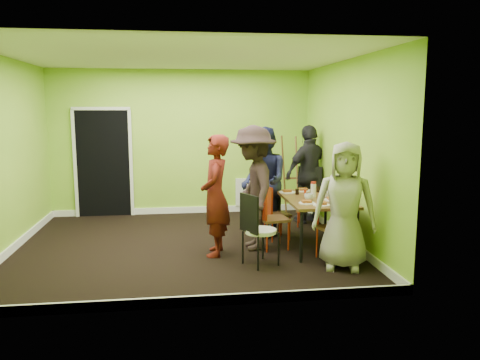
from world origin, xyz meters
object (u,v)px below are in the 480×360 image
Objects in this scene: dining_table at (315,201)px; easel at (295,176)px; chair_left_near at (269,213)px; chair_bentwood at (257,226)px; chair_front_end at (338,223)px; thermos at (313,191)px; chair_left_far at (273,210)px; blue_bottle at (339,194)px; person_left_near at (253,188)px; person_back_end at (310,174)px; person_standing at (215,196)px; person_front_end at (344,206)px; orange_bottle at (305,192)px; chair_back_end at (310,184)px; person_left_far at (264,182)px.

easel is (0.20, 2.04, 0.08)m from dining_table.
chair_bentwood reaches higher than chair_left_near.
chair_front_end is 0.81m from thermos.
blue_bottle reaches higher than chair_left_far.
chair_bentwood is 1.29m from thermos.
person_left_near is 1.03× the size of person_back_end.
chair_bentwood is at bearing -34.68° from chair_left_far.
person_standing is at bearing -127.61° from easel.
person_back_end is 1.07× the size of person_front_end.
chair_left_far is 1.44m from person_back_end.
orange_bottle is at bearing -99.32° from easel.
chair_back_end is at bearing 139.40° from person_standing.
chair_left_near is at bearing -114.01° from easel.
person_front_end is at bearing -84.19° from dining_table.
person_back_end is (0.23, 2.23, 0.35)m from chair_front_end.
chair_left_far is at bearing 154.01° from orange_bottle.
chair_back_end is 0.66× the size of easel.
orange_bottle is 0.05× the size of person_left_near.
blue_bottle reaches higher than dining_table.
blue_bottle is 0.11× the size of person_left_near.
person_left_near reaches higher than chair_left_near.
person_back_end is 2.50m from person_front_end.
person_left_far is at bearing 101.42° from chair_front_end.
dining_table is 0.41m from blue_bottle.
chair_front_end is (0.11, -0.70, -0.16)m from dining_table.
person_left_far reaches higher than dining_table.
dining_table is 1.45m from chair_back_end.
blue_bottle reaches higher than orange_bottle.
chair_left_far is at bearing 150.72° from chair_left_near.
person_standing is (-0.50, 0.55, 0.32)m from chair_bentwood.
thermos reaches higher than dining_table.
thermos is (-0.03, 0.03, 0.16)m from dining_table.
orange_bottle is at bearing 102.10° from person_left_near.
person_back_end is (1.05, 1.54, 0.35)m from chair_left_near.
chair_left_near is at bearing 110.19° from person_standing.
easel is at bearing 135.80° from person_left_far.
dining_table is 0.96m from person_left_near.
dining_table is 1.58× the size of chair_front_end.
chair_back_end is at bearing 70.82° from orange_bottle.
person_back_end is (0.43, 1.28, 0.09)m from orange_bottle.
chair_bentwood is at bearing -142.14° from thermos.
chair_front_end is at bearing 53.03° from person_left_near.
dining_table is 17.79× the size of orange_bottle.
person_left_far reaches higher than chair_bentwood.
person_back_end reaches higher than orange_bottle.
thermos is at bearing 132.42° from dining_table.
chair_left_near is at bearing 130.04° from chair_bentwood.
chair_bentwood is 0.55× the size of person_left_far.
chair_bentwood is 1.40m from blue_bottle.
person_front_end is (-0.11, -3.00, 0.05)m from easel.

